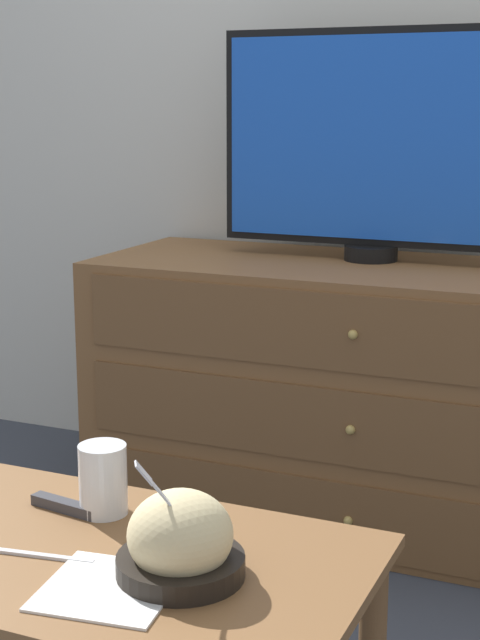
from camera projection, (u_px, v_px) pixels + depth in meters
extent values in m
plane|color=#383D47|center=(452.00, 489.00, 2.98)|extent=(12.00, 12.00, 0.00)
cube|color=silver|center=(476.00, 47.00, 2.72)|extent=(12.00, 0.05, 2.60)
cube|color=brown|center=(382.00, 397.00, 2.68)|extent=(1.59, 0.57, 0.72)
cube|color=brown|center=(349.00, 520.00, 2.47)|extent=(1.46, 0.01, 0.19)
sphere|color=tan|center=(348.00, 521.00, 2.47)|extent=(0.02, 0.02, 0.02)
cube|color=brown|center=(351.00, 429.00, 2.42)|extent=(1.46, 0.01, 0.19)
sphere|color=tan|center=(350.00, 430.00, 2.41)|extent=(0.02, 0.02, 0.02)
cube|color=brown|center=(354.00, 334.00, 2.36)|extent=(1.46, 0.01, 0.19)
sphere|color=tan|center=(353.00, 335.00, 2.36)|extent=(0.02, 0.02, 0.02)
cylinder|color=black|center=(371.00, 253.00, 2.69)|extent=(0.15, 0.15, 0.04)
cube|color=black|center=(375.00, 138.00, 2.63)|extent=(0.86, 0.04, 0.58)
cube|color=blue|center=(373.00, 139.00, 2.61)|extent=(0.82, 0.01, 0.54)
cube|color=brown|center=(105.00, 559.00, 1.46)|extent=(0.79, 0.48, 0.02)
cylinder|color=brown|center=(1.00, 600.00, 1.84)|extent=(0.04, 0.04, 0.48)
cylinder|color=black|center=(181.00, 566.00, 1.39)|extent=(0.18, 0.18, 0.03)
ellipsoid|color=beige|center=(180.00, 535.00, 1.37)|extent=(0.15, 0.15, 0.13)
cube|color=silver|center=(182.00, 517.00, 1.34)|extent=(0.09, 0.07, 0.14)
cube|color=silver|center=(144.00, 473.00, 1.32)|extent=(0.03, 0.03, 0.03)
cylinder|color=white|center=(103.00, 492.00, 1.59)|extent=(0.07, 0.07, 0.07)
cylinder|color=white|center=(103.00, 479.00, 1.59)|extent=(0.08, 0.08, 0.12)
cube|color=white|center=(109.00, 588.00, 1.35)|extent=(0.20, 0.20, 0.00)
cube|color=silver|center=(38.00, 555.00, 1.45)|extent=(0.18, 0.04, 0.01)
cube|color=#38383D|center=(65.00, 506.00, 1.61)|extent=(0.13, 0.04, 0.02)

